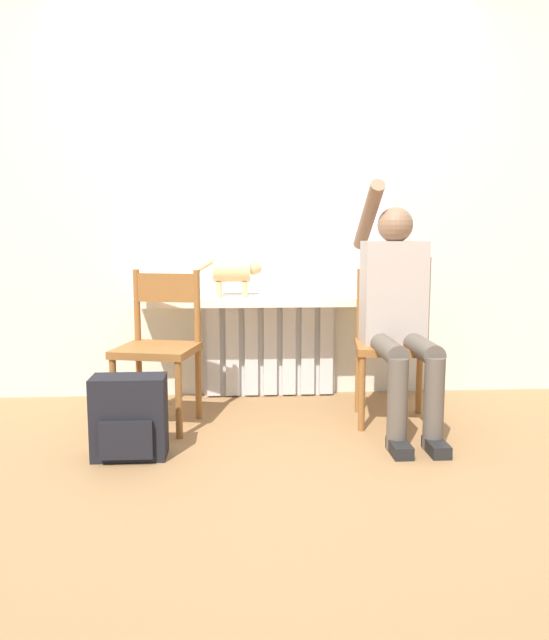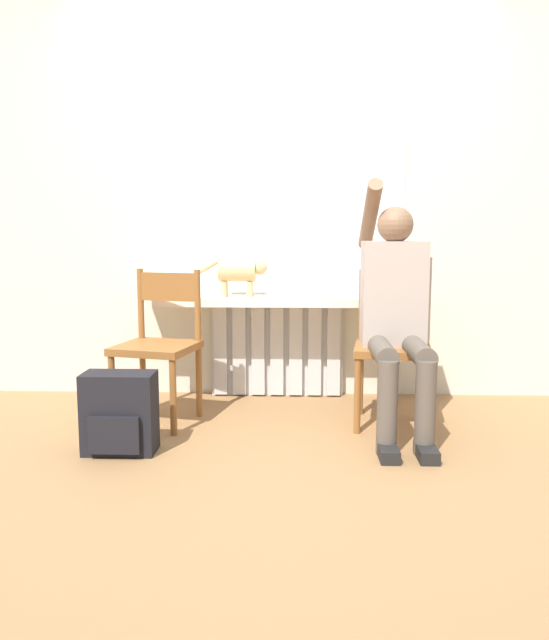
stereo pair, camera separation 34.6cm
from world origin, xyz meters
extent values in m
plane|color=olive|center=(0.00, 0.00, 0.00)|extent=(12.00, 12.00, 0.00)
cube|color=beige|center=(0.00, 1.23, 1.35)|extent=(7.00, 0.06, 2.70)
cube|color=silver|center=(0.00, 1.16, 0.31)|extent=(0.85, 0.05, 0.61)
cube|color=silver|center=(-0.36, 1.12, 0.31)|extent=(0.09, 0.03, 0.59)
cube|color=silver|center=(-0.24, 1.12, 0.31)|extent=(0.09, 0.03, 0.59)
cube|color=silver|center=(-0.12, 1.12, 0.31)|extent=(0.09, 0.03, 0.59)
cube|color=silver|center=(0.00, 1.12, 0.31)|extent=(0.09, 0.03, 0.59)
cube|color=silver|center=(0.12, 1.12, 0.31)|extent=(0.09, 0.03, 0.59)
cube|color=silver|center=(0.24, 1.12, 0.31)|extent=(0.09, 0.03, 0.59)
cube|color=silver|center=(0.36, 1.12, 0.31)|extent=(0.09, 0.03, 0.59)
cube|color=silver|center=(0.00, 1.03, 0.64)|extent=(1.67, 0.34, 0.05)
cube|color=white|center=(0.00, 1.20, 1.31)|extent=(1.61, 0.01, 1.29)
cube|color=brown|center=(-0.65, 0.53, 0.43)|extent=(0.49, 0.49, 0.04)
cylinder|color=brown|center=(-0.86, 0.40, 0.20)|extent=(0.04, 0.04, 0.41)
cylinder|color=brown|center=(-0.52, 0.32, 0.20)|extent=(0.04, 0.04, 0.41)
cylinder|color=brown|center=(-0.78, 0.74, 0.20)|extent=(0.04, 0.04, 0.41)
cylinder|color=brown|center=(-0.43, 0.66, 0.20)|extent=(0.04, 0.04, 0.41)
cylinder|color=brown|center=(-0.78, 0.74, 0.65)|extent=(0.04, 0.04, 0.40)
cylinder|color=brown|center=(-0.43, 0.66, 0.65)|extent=(0.04, 0.04, 0.40)
cube|color=brown|center=(-0.61, 0.70, 0.75)|extent=(0.36, 0.11, 0.16)
cube|color=brown|center=(0.65, 0.53, 0.43)|extent=(0.46, 0.46, 0.04)
cylinder|color=brown|center=(0.45, 0.38, 0.20)|extent=(0.04, 0.04, 0.41)
cylinder|color=brown|center=(0.80, 0.33, 0.20)|extent=(0.04, 0.04, 0.41)
cylinder|color=brown|center=(0.50, 0.73, 0.20)|extent=(0.04, 0.04, 0.41)
cylinder|color=brown|center=(0.85, 0.68, 0.20)|extent=(0.04, 0.04, 0.41)
cylinder|color=brown|center=(0.50, 0.73, 0.65)|extent=(0.04, 0.04, 0.40)
cylinder|color=brown|center=(0.85, 0.68, 0.65)|extent=(0.04, 0.04, 0.40)
cube|color=brown|center=(0.67, 0.70, 0.75)|extent=(0.36, 0.08, 0.16)
cylinder|color=brown|center=(0.56, 0.31, 0.46)|extent=(0.11, 0.48, 0.11)
cylinder|color=brown|center=(0.74, 0.31, 0.46)|extent=(0.11, 0.48, 0.11)
cylinder|color=brown|center=(0.56, 0.07, 0.23)|extent=(0.10, 0.10, 0.46)
cylinder|color=brown|center=(0.74, 0.07, 0.23)|extent=(0.10, 0.10, 0.46)
cube|color=black|center=(0.56, 0.01, 0.03)|extent=(0.09, 0.20, 0.06)
cube|color=black|center=(0.74, 0.01, 0.03)|extent=(0.09, 0.20, 0.06)
cube|color=#AD9E93|center=(0.65, 0.55, 0.73)|extent=(0.34, 0.20, 0.56)
sphere|color=#846047|center=(0.65, 0.55, 1.10)|extent=(0.19, 0.19, 0.19)
cylinder|color=#846047|center=(0.53, 0.69, 1.14)|extent=(0.08, 0.50, 0.38)
cylinder|color=#AD9E93|center=(0.80, 0.51, 0.70)|extent=(0.08, 0.08, 0.45)
cylinder|color=#DBB77A|center=(-0.24, 1.01, 0.82)|extent=(0.23, 0.13, 0.13)
sphere|color=#DBB77A|center=(-0.10, 1.01, 0.84)|extent=(0.09, 0.09, 0.09)
cone|color=#DBB77A|center=(-0.10, 0.99, 0.88)|extent=(0.03, 0.03, 0.03)
cone|color=#DBB77A|center=(-0.10, 1.03, 0.88)|extent=(0.03, 0.03, 0.03)
cylinder|color=#DBB77A|center=(-0.16, 0.98, 0.71)|extent=(0.04, 0.04, 0.09)
cylinder|color=#DBB77A|center=(-0.16, 1.04, 0.71)|extent=(0.04, 0.04, 0.09)
cylinder|color=#DBB77A|center=(-0.32, 0.98, 0.71)|extent=(0.04, 0.04, 0.09)
cylinder|color=#DBB77A|center=(-0.32, 1.04, 0.71)|extent=(0.04, 0.04, 0.09)
cylinder|color=#DBB77A|center=(-0.41, 1.01, 0.85)|extent=(0.15, 0.03, 0.11)
cube|color=black|center=(-0.72, 0.06, 0.20)|extent=(0.34, 0.18, 0.39)
cube|color=black|center=(-0.72, -0.05, 0.12)|extent=(0.24, 0.03, 0.18)
camera|label=1|loc=(-0.22, -2.82, 1.05)|focal=35.00mm
camera|label=2|loc=(0.12, -2.82, 1.05)|focal=35.00mm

